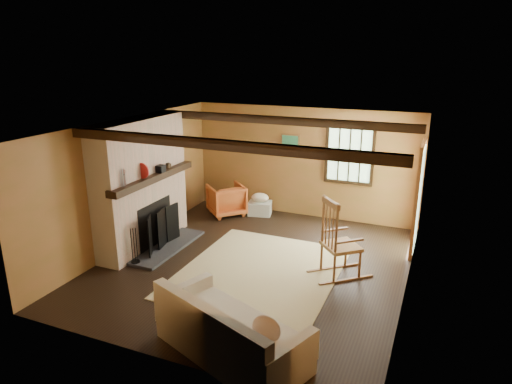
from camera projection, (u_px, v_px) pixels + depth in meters
The scene contains 10 objects.
ground at pixel (254, 265), 7.89m from camera, with size 5.50×5.50×0.00m, color black.
room_envelope at pixel (272, 171), 7.55m from camera, with size 5.02×5.52×2.44m.
fireplace at pixel (143, 189), 8.39m from camera, with size 1.02×2.30×2.40m.
rug at pixel (260, 271), 7.64m from camera, with size 2.50×3.00×0.01m, color beige.
rocking_chair at pixel (339, 244), 7.35m from camera, with size 1.06×1.01×1.34m.
sofa at pixel (229, 336), 5.45m from camera, with size 2.14×1.52×0.79m.
firewood_pile at pixel (224, 203), 10.67m from camera, with size 0.68×0.12×0.25m.
laundry_basket at pixel (260, 208), 10.25m from camera, with size 0.50×0.38×0.30m, color silver.
basket_pillow at pixel (260, 198), 10.17m from camera, with size 0.40×0.32×0.20m, color beige.
armchair at pixel (226, 200), 10.21m from camera, with size 0.74×0.76×0.69m, color #BF6026.
Camera 1 is at (2.82, -6.58, 3.55)m, focal length 32.00 mm.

